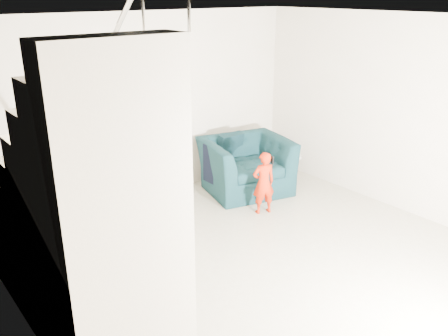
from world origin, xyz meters
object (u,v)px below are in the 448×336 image
Objects in this scene: armchair at (246,165)px; toddler at (264,183)px; side_table at (291,162)px; staircase at (81,231)px.

toddler reaches higher than armchair.
side_table is 0.10× the size of staircase.
armchair is 3.56m from staircase.
toddler is 1.59m from side_table.
staircase is (-3.21, -1.44, 0.54)m from armchair.
armchair is 3.67× the size of side_table.
staircase is at bearing -141.39° from armchair.
armchair is 1.05m from side_table.
staircase is (-4.25, -1.46, 0.72)m from side_table.
side_table is (1.37, 0.78, -0.22)m from toddler.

